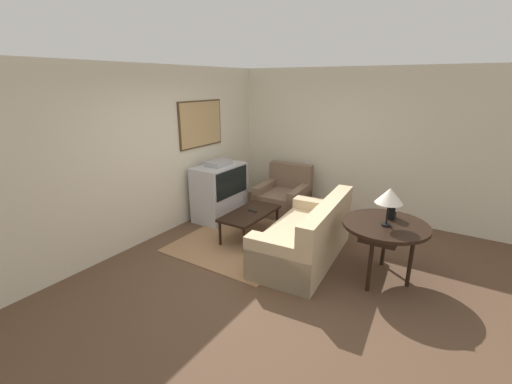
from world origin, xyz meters
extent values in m
plane|color=brown|center=(0.00, 0.00, 0.00)|extent=(12.00, 12.00, 0.00)
cube|color=beige|center=(0.00, 2.13, 1.35)|extent=(12.00, 0.06, 2.70)
cube|color=#4C381E|center=(1.02, 2.08, 1.72)|extent=(1.09, 0.03, 0.82)
cube|color=tan|center=(1.02, 2.07, 1.72)|extent=(1.04, 0.01, 0.77)
cube|color=beige|center=(2.63, 0.00, 1.35)|extent=(0.06, 12.00, 2.70)
cube|color=#99704C|center=(0.47, 0.78, 0.01)|extent=(2.09, 1.79, 0.01)
cube|color=#B7B7BC|center=(1.02, 1.71, 0.23)|extent=(0.99, 0.58, 0.45)
cube|color=#B7B7BC|center=(1.02, 1.71, 0.73)|extent=(0.99, 0.58, 0.55)
cube|color=black|center=(1.02, 1.42, 0.73)|extent=(0.89, 0.01, 0.49)
cube|color=#9E9EA3|center=(1.02, 1.71, 1.05)|extent=(0.45, 0.32, 0.09)
cube|color=#CCB289|center=(0.46, -0.25, 0.23)|extent=(1.93, 1.04, 0.45)
cube|color=#CCB289|center=(0.48, -0.59, 0.67)|extent=(1.88, 0.37, 0.44)
cube|color=#CCB289|center=(1.27, -0.19, 0.31)|extent=(0.31, 0.92, 0.61)
cube|color=#CCB289|center=(-0.36, -0.32, 0.31)|extent=(0.31, 0.92, 0.61)
cube|color=gray|center=(0.89, -0.43, 0.62)|extent=(0.37, 0.15, 0.34)
cube|color=gray|center=(0.05, -0.49, 0.62)|extent=(0.37, 0.15, 0.34)
cube|color=brown|center=(1.88, 0.84, 0.21)|extent=(0.99, 0.93, 0.42)
cube|color=brown|center=(2.25, 0.87, 0.66)|extent=(0.24, 0.88, 0.48)
cube|color=brown|center=(1.85, 1.20, 0.28)|extent=(0.94, 0.22, 0.56)
cube|color=brown|center=(1.90, 0.49, 0.28)|extent=(0.94, 0.22, 0.56)
cube|color=black|center=(0.60, 0.76, 0.42)|extent=(1.09, 0.55, 0.04)
cylinder|color=black|center=(0.10, 0.53, 0.20)|extent=(0.04, 0.04, 0.40)
cylinder|color=black|center=(1.10, 0.53, 0.20)|extent=(0.04, 0.04, 0.40)
cylinder|color=black|center=(0.10, 0.98, 0.20)|extent=(0.04, 0.04, 0.40)
cylinder|color=black|center=(1.10, 0.98, 0.20)|extent=(0.04, 0.04, 0.40)
cylinder|color=black|center=(0.49, -1.34, 0.75)|extent=(1.05, 1.05, 0.04)
cube|color=black|center=(0.49, -1.34, 0.69)|extent=(0.89, 0.42, 0.08)
cylinder|color=black|center=(0.12, -1.29, 0.36)|extent=(0.05, 0.05, 0.73)
cylinder|color=black|center=(0.85, -1.29, 0.36)|extent=(0.05, 0.05, 0.73)
cylinder|color=black|center=(0.49, -1.68, 0.36)|extent=(0.05, 0.05, 0.73)
cylinder|color=black|center=(0.42, -1.36, 0.78)|extent=(0.11, 0.11, 0.02)
cylinder|color=black|center=(0.42, -1.36, 1.00)|extent=(0.02, 0.02, 0.42)
cone|color=silver|center=(0.42, -1.36, 1.16)|extent=(0.32, 0.32, 0.19)
cube|color=black|center=(0.71, -1.36, 0.88)|extent=(0.15, 0.09, 0.22)
cylinder|color=white|center=(0.71, -1.41, 0.92)|extent=(0.11, 0.01, 0.11)
cube|color=black|center=(0.65, 0.75, 0.45)|extent=(0.07, 0.16, 0.02)
camera|label=1|loc=(-3.67, -2.08, 2.45)|focal=24.00mm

